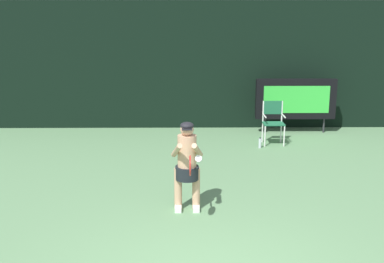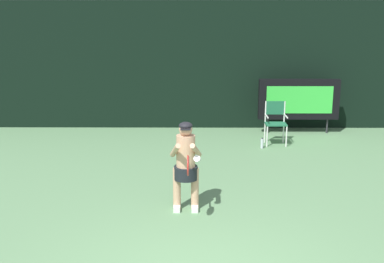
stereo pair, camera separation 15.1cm
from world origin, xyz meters
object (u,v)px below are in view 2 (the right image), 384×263
(water_bottle, at_px, (262,143))
(tennis_player, at_px, (186,162))
(umpire_chair, at_px, (276,120))
(tennis_racket, at_px, (188,165))
(scoreboard, at_px, (299,99))

(water_bottle, distance_m, tennis_player, 4.26)
(umpire_chair, height_order, tennis_player, tennis_player)
(tennis_racket, bearing_deg, tennis_player, 82.18)
(scoreboard, bearing_deg, umpire_chair, -124.70)
(water_bottle, bearing_deg, scoreboard, 52.95)
(scoreboard, bearing_deg, tennis_racket, -116.14)
(water_bottle, relative_size, tennis_player, 0.18)
(water_bottle, height_order, tennis_racket, tennis_racket)
(scoreboard, xyz_separation_m, tennis_racket, (-2.95, -6.01, 0.03))
(umpire_chair, relative_size, tennis_player, 0.72)
(tennis_player, bearing_deg, umpire_chair, 62.61)
(scoreboard, height_order, umpire_chair, scoreboard)
(scoreboard, distance_m, tennis_player, 6.16)
(scoreboard, xyz_separation_m, tennis_player, (-3.00, -5.38, -0.12))
(scoreboard, height_order, water_bottle, scoreboard)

